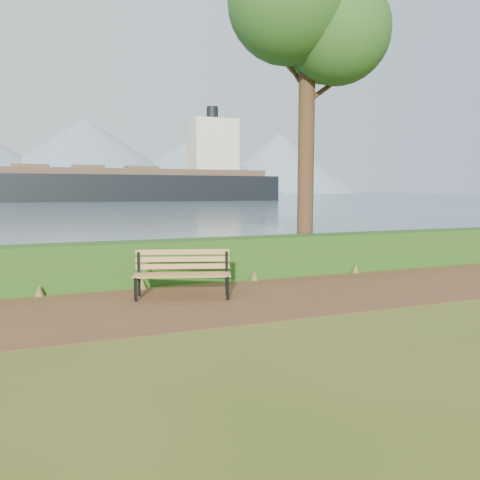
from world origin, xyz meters
name	(u,v)px	position (x,y,z in m)	size (l,w,h in m)	color
ground	(219,306)	(0.00, 0.00, 0.00)	(140.00, 140.00, 0.00)	#495618
path	(214,302)	(0.00, 0.30, 0.01)	(40.00, 3.40, 0.01)	#56321D
hedge	(184,261)	(0.00, 2.60, 0.50)	(32.00, 0.85, 1.00)	#193F12
water	(65,195)	(0.00, 260.00, 0.01)	(700.00, 510.00, 0.00)	#3F5565
mountains	(49,159)	(-9.17, 406.05, 27.70)	(585.00, 190.00, 70.00)	gray
bench	(183,270)	(-0.46, 0.94, 0.56)	(2.00, 1.10, 0.97)	black
tree	(308,3)	(3.62, 3.23, 7.14)	(4.69, 4.06, 9.60)	#382717
cargo_ship	(115,185)	(8.35, 94.16, 3.43)	(76.14, 13.84, 23.03)	black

